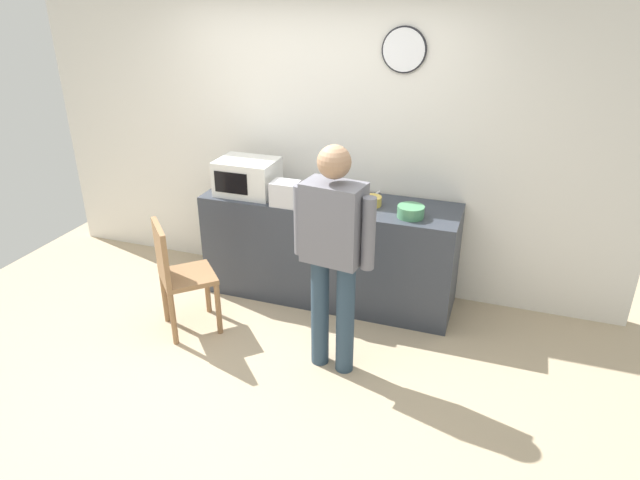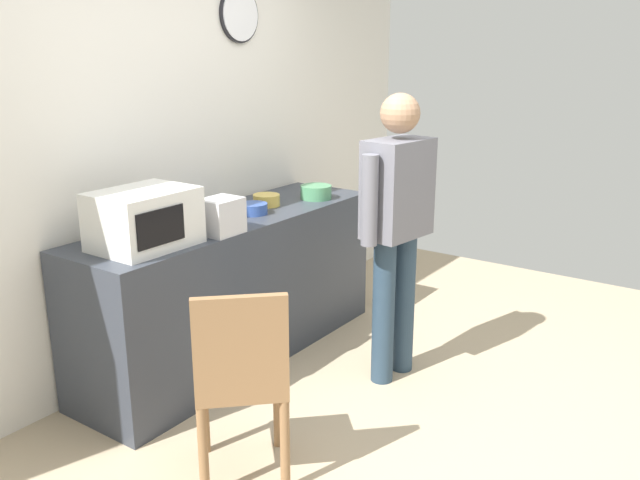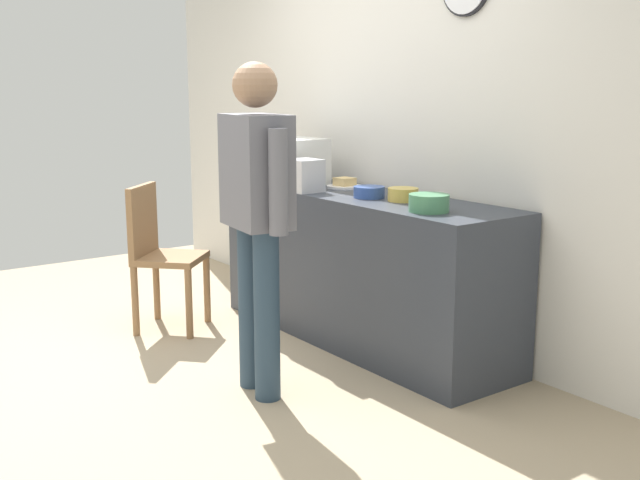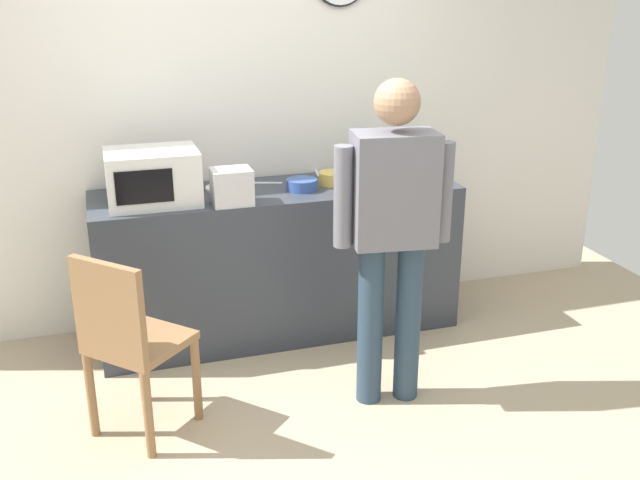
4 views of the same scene
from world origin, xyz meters
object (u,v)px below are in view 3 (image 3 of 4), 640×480
at_px(sandwich_plate, 345,184).
at_px(fork_utensil, 377,191).
at_px(toaster, 303,175).
at_px(person_standing, 257,205).
at_px(mixing_bowl, 429,203).
at_px(spoon_utensil, 434,196).
at_px(wooden_chair, 159,250).
at_px(microwave, 286,161).
at_px(salad_bowl, 369,192).
at_px(cereal_bowl, 403,194).

distance_m(sandwich_plate, fork_utensil, 0.28).
xyz_separation_m(toaster, person_standing, (0.65, -0.74, -0.03)).
xyz_separation_m(mixing_bowl, fork_utensil, (-0.73, 0.27, -0.04)).
distance_m(mixing_bowl, spoon_utensil, 0.56).
height_order(sandwich_plate, wooden_chair, sandwich_plate).
bearing_deg(spoon_utensil, microwave, -161.88).
relative_size(fork_utensil, wooden_chair, 0.18).
bearing_deg(salad_bowl, sandwich_plate, 160.34).
bearing_deg(spoon_utensil, mixing_bowl, -47.54).
distance_m(microwave, wooden_chair, 1.02).
bearing_deg(microwave, sandwich_plate, 20.86).
bearing_deg(salad_bowl, microwave, -179.38).
bearing_deg(fork_utensil, sandwich_plate, -171.31).
distance_m(salad_bowl, mixing_bowl, 0.58).
distance_m(spoon_utensil, person_standing, 1.23).
xyz_separation_m(spoon_utensil, person_standing, (0.01, -1.23, 0.06)).
relative_size(spoon_utensil, wooden_chair, 0.18).
height_order(salad_bowl, mixing_bowl, mixing_bowl).
xyz_separation_m(salad_bowl, toaster, (-0.45, -0.16, 0.07)).
distance_m(salad_bowl, wooden_chair, 1.44).
distance_m(cereal_bowl, mixing_bowl, 0.38).
relative_size(mixing_bowl, spoon_utensil, 1.24).
xyz_separation_m(sandwich_plate, wooden_chair, (-0.65, -1.00, -0.42)).
height_order(microwave, salad_bowl, microwave).
xyz_separation_m(microwave, person_standing, (1.07, -0.89, -0.08)).
bearing_deg(fork_utensil, mixing_bowl, -20.18).
xyz_separation_m(cereal_bowl, fork_utensil, (-0.37, 0.13, -0.03)).
relative_size(sandwich_plate, spoon_utensil, 1.37).
height_order(cereal_bowl, person_standing, person_standing).
bearing_deg(spoon_utensil, toaster, -142.56).
height_order(microwave, sandwich_plate, microwave).
bearing_deg(wooden_chair, person_standing, -2.12).
bearing_deg(sandwich_plate, cereal_bowl, -7.44).
bearing_deg(mixing_bowl, spoon_utensil, 132.46).
bearing_deg(toaster, cereal_bowl, 18.85).
height_order(spoon_utensil, wooden_chair, wooden_chair).
xyz_separation_m(person_standing, wooden_chair, (-1.29, 0.05, -0.46)).
relative_size(sandwich_plate, toaster, 1.06).
bearing_deg(microwave, mixing_bowl, -2.53).
distance_m(cereal_bowl, wooden_chair, 1.65).
distance_m(microwave, spoon_utensil, 1.12).
height_order(microwave, spoon_utensil, microwave).
bearing_deg(salad_bowl, mixing_bowl, -7.23).
bearing_deg(sandwich_plate, mixing_bowl, -12.72).
relative_size(microwave, toaster, 2.27).
bearing_deg(fork_utensil, person_standing, -71.55).
distance_m(toaster, person_standing, 0.99).
bearing_deg(sandwich_plate, toaster, -92.98).
relative_size(cereal_bowl, mixing_bowl, 0.82).
bearing_deg(person_standing, microwave, 140.25).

